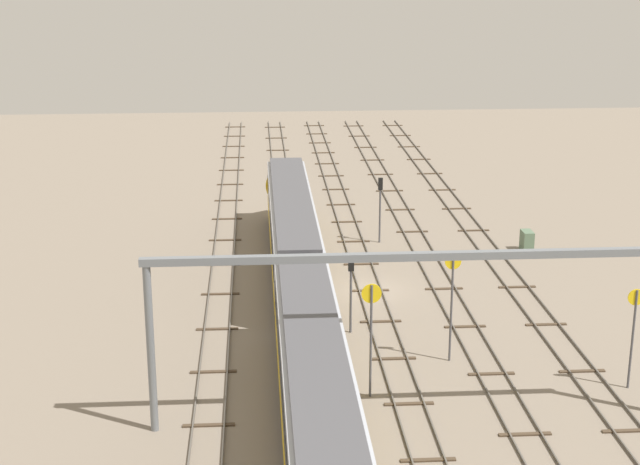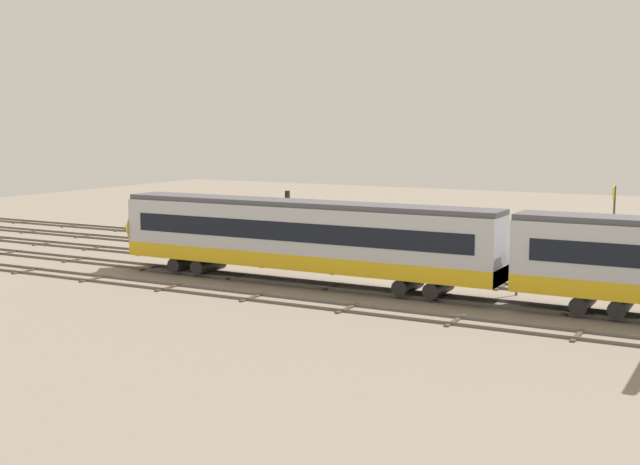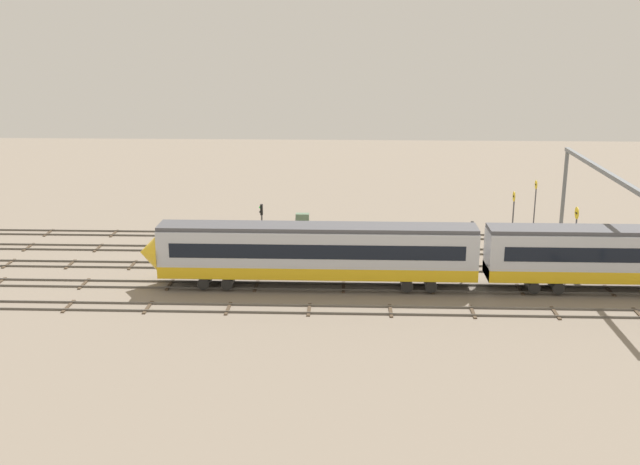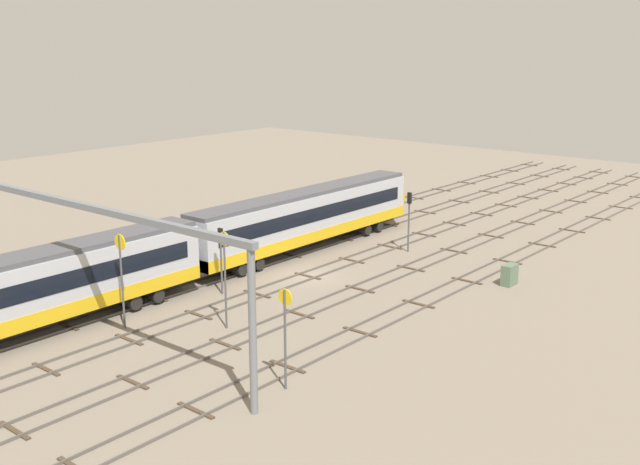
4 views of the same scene
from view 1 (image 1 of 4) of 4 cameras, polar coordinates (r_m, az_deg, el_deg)
The scene contains 14 objects.
ground_plane at distance 61.65m, azimuth 2.98°, elevation -3.47°, with size 137.23×137.23×0.00m, color gray.
track_near_foreground at distance 63.43m, azimuth 11.56°, elevation -3.14°, with size 121.23×2.40×0.16m.
track_second_near at distance 62.35m, azimuth 7.34°, elevation -3.28°, with size 121.23×2.40×0.16m.
track_middle at distance 61.63m, azimuth 2.99°, elevation -3.41°, with size 121.23×2.40×0.16m.
track_with_train at distance 61.26m, azimuth -1.44°, elevation -3.51°, with size 121.23×2.40×0.16m.
track_far_background at distance 61.26m, azimuth -5.90°, elevation -3.60°, with size 121.23×2.40×0.16m.
train at distance 42.93m, azimuth -0.36°, elevation -8.95°, with size 75.20×3.24×4.80m.
overhead_gantry at distance 43.12m, azimuth 5.72°, elevation -3.36°, with size 0.40×24.27×8.23m.
speed_sign_near_foreground at distance 49.81m, azimuth 18.02°, elevation -5.28°, with size 0.14×0.83×5.21m.
speed_sign_far_trackside at distance 50.74m, azimuth 7.79°, elevation -3.64°, with size 0.14×0.85×5.95m.
speed_sign_distant_end at distance 46.41m, azimuth 3.04°, elevation -5.43°, with size 0.14×0.97×5.81m.
signal_light_trackside_approach at distance 70.73m, azimuth 3.57°, elevation 1.89°, with size 0.31×0.32×4.90m.
signal_light_trackside_departure at distance 54.19m, azimuth 1.84°, elevation -2.96°, with size 0.31×0.32×4.60m.
relay_cabinet at distance 70.81m, azimuth 12.11°, elevation -0.50°, with size 1.32×0.74×1.49m.
Camera 1 is at (-57.43, 7.11, 21.26)m, focal length 54.22 mm.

